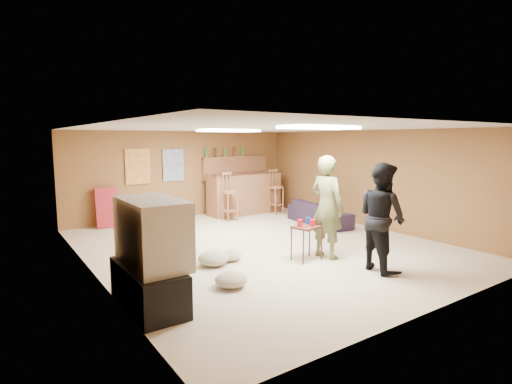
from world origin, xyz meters
TOP-DOWN VIEW (x-y plane):
  - ground at (0.00, 0.00)m, footprint 7.00×7.00m
  - ceiling at (0.00, 0.00)m, footprint 6.00×7.00m
  - wall_back at (0.00, 3.50)m, footprint 6.00×0.02m
  - wall_front at (0.00, -3.50)m, footprint 6.00×0.02m
  - wall_left at (-3.00, 0.00)m, footprint 0.02×7.00m
  - wall_right at (3.00, 0.00)m, footprint 0.02×7.00m
  - tv_stand at (-2.72, -1.50)m, footprint 0.55×1.30m
  - dvd_box at (-2.50, -1.50)m, footprint 0.35×0.50m
  - tv_body at (-2.65, -1.50)m, footprint 0.60×1.10m
  - tv_screen at (-2.34, -1.50)m, footprint 0.02×0.95m
  - bar_counter at (1.50, 2.95)m, footprint 2.00×0.60m
  - bar_lip at (1.50, 2.70)m, footprint 2.10×0.12m
  - bar_shelf at (1.50, 3.40)m, footprint 2.00×0.18m
  - bar_backing at (1.50, 3.42)m, footprint 2.00×0.14m
  - poster_left at (-1.20, 3.46)m, footprint 0.60×0.03m
  - poster_right at (-0.30, 3.46)m, footprint 0.55×0.03m
  - folding_chair_stack at (-2.00, 3.30)m, footprint 0.50×0.26m
  - ceiling_panel_front at (0.00, -1.50)m, footprint 1.20×0.60m
  - ceiling_panel_back at (0.00, 1.20)m, footprint 1.20×0.60m
  - person_olive at (0.46, -1.23)m, footprint 0.51×0.69m
  - person_black at (0.68, -2.18)m, footprint 0.76×0.91m
  - sofa at (2.22, 0.81)m, footprint 1.05×1.93m
  - tray_table at (0.08, -1.17)m, footprint 0.51×0.45m
  - cup_red_near at (-0.04, -1.13)m, footprint 0.11×0.11m
  - cup_red_far at (0.14, -1.23)m, footprint 0.11×0.11m
  - cup_blue at (0.20, -1.06)m, footprint 0.09×0.09m
  - bar_stool_left at (0.69, 2.34)m, footprint 0.49×0.49m
  - bar_stool_right at (2.20, 2.46)m, footprint 0.45×0.45m
  - cushion_near_tv at (-1.32, -0.54)m, footprint 0.65×0.65m
  - cushion_mid at (-0.98, -0.47)m, footprint 0.43×0.43m
  - cushion_far at (-1.57, -1.50)m, footprint 0.56×0.56m
  - bottle_row at (1.16, 3.38)m, footprint 1.20×0.08m

SIDE VIEW (x-z plane):
  - ground at x=0.00m, z-range 0.00..0.00m
  - cushion_mid at x=-0.98m, z-range 0.00..0.18m
  - cushion_far at x=-1.57m, z-range 0.00..0.20m
  - cushion_near_tv at x=-1.32m, z-range 0.00..0.22m
  - dvd_box at x=-2.50m, z-range 0.11..0.19m
  - tv_stand at x=-2.72m, z-range 0.00..0.50m
  - sofa at x=2.22m, z-range 0.00..0.53m
  - tray_table at x=0.08m, z-range 0.00..0.58m
  - folding_chair_stack at x=-2.00m, z-range -0.01..0.91m
  - bar_counter at x=1.50m, z-range 0.00..1.10m
  - bar_stool_right at x=2.20m, z-range 0.00..1.16m
  - bar_stool_left at x=0.69m, z-range 0.00..1.21m
  - cup_blue at x=0.20m, z-range 0.58..0.69m
  - cup_red_near at x=-0.04m, z-range 0.58..0.69m
  - cup_red_far at x=0.14m, z-range 0.58..0.69m
  - person_black at x=0.68m, z-range 0.00..1.65m
  - person_olive at x=0.46m, z-range 0.00..1.73m
  - tv_body at x=-2.65m, z-range 0.50..1.30m
  - tv_screen at x=-2.34m, z-range 0.57..1.23m
  - wall_back at x=0.00m, z-range 0.00..2.20m
  - wall_front at x=0.00m, z-range 0.00..2.20m
  - wall_left at x=-3.00m, z-range 0.00..2.20m
  - wall_right at x=3.00m, z-range 0.00..2.20m
  - bar_lip at x=1.50m, z-range 1.08..1.12m
  - bar_backing at x=1.50m, z-range 0.90..1.50m
  - poster_left at x=-1.20m, z-range 0.93..1.78m
  - poster_right at x=-0.30m, z-range 0.95..1.75m
  - bar_shelf at x=1.50m, z-range 1.48..1.52m
  - bottle_row at x=1.16m, z-range 1.52..1.78m
  - ceiling_panel_front at x=0.00m, z-range 2.15..2.19m
  - ceiling_panel_back at x=0.00m, z-range 2.15..2.19m
  - ceiling at x=0.00m, z-range 2.19..2.21m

